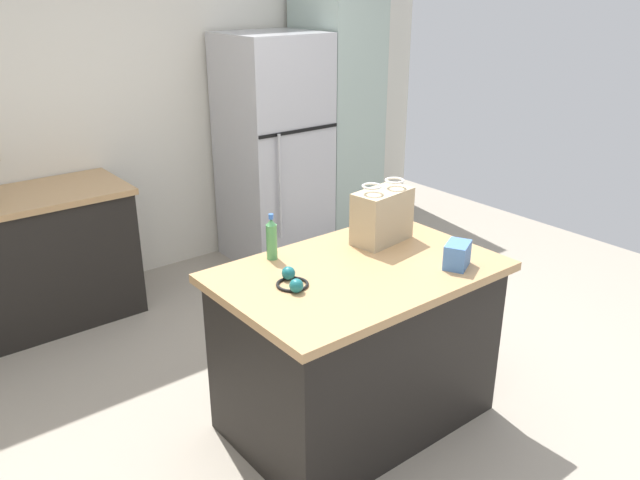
% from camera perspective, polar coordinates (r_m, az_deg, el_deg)
% --- Properties ---
extents(ground, '(6.57, 6.57, 0.00)m').
position_cam_1_polar(ground, '(3.63, 2.54, -14.16)').
color(ground, '#9E9384').
extents(back_wall, '(5.47, 0.13, 2.67)m').
position_cam_1_polar(back_wall, '(5.00, -15.61, 11.95)').
color(back_wall, silver).
rests_on(back_wall, ground).
extents(kitchen_island, '(1.35, 0.89, 0.87)m').
position_cam_1_polar(kitchen_island, '(3.27, 3.31, -9.42)').
color(kitchen_island, black).
rests_on(kitchen_island, ground).
extents(refrigerator, '(0.73, 0.72, 1.80)m').
position_cam_1_polar(refrigerator, '(5.13, -4.16, 8.00)').
color(refrigerator, '#B7B7BC').
rests_on(refrigerator, ground).
extents(tall_cabinet, '(0.53, 0.65, 2.17)m').
position_cam_1_polar(tall_cabinet, '(5.48, 1.51, 10.92)').
color(tall_cabinet, '#9EB2A8').
rests_on(tall_cabinet, ground).
extents(sink_counter, '(1.55, 0.65, 1.09)m').
position_cam_1_polar(sink_counter, '(4.55, -25.99, -2.01)').
color(sink_counter, black).
rests_on(sink_counter, ground).
extents(shopping_bag, '(0.34, 0.22, 0.32)m').
position_cam_1_polar(shopping_bag, '(3.35, 5.58, 2.19)').
color(shopping_bag, tan).
rests_on(shopping_bag, kitchen_island).
extents(small_box, '(0.18, 0.16, 0.12)m').
position_cam_1_polar(small_box, '(3.13, 12.18, -1.31)').
color(small_box, '#4775B7').
rests_on(small_box, kitchen_island).
extents(bottle, '(0.05, 0.05, 0.23)m').
position_cam_1_polar(bottle, '(3.13, -4.35, 0.10)').
color(bottle, '#4C9956').
rests_on(bottle, kitchen_island).
extents(ear_defenders, '(0.19, 0.19, 0.06)m').
position_cam_1_polar(ear_defenders, '(2.88, -2.49, -3.70)').
color(ear_defenders, black).
rests_on(ear_defenders, kitchen_island).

